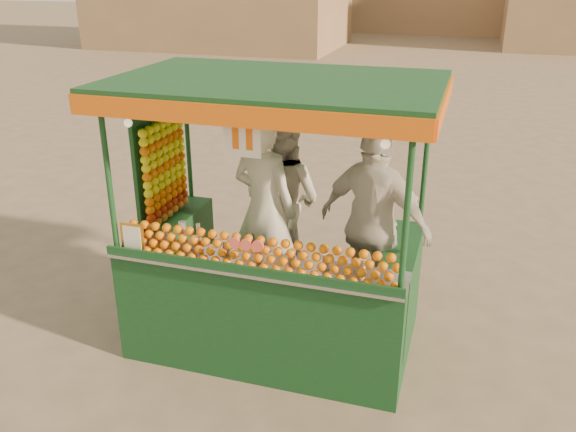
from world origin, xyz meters
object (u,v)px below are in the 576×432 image
(vendor_right, at_px, (374,225))
(vendor_left, at_px, (265,209))
(juice_cart, at_px, (266,266))
(vendor_middle, at_px, (282,201))

(vendor_right, bearing_deg, vendor_left, 17.57)
(vendor_left, distance_m, vendor_right, 1.02)
(juice_cart, bearing_deg, vendor_left, 109.84)
(juice_cart, distance_m, vendor_right, 1.03)
(vendor_right, bearing_deg, vendor_middle, -1.15)
(vendor_left, relative_size, vendor_middle, 1.04)
(vendor_middle, relative_size, vendor_right, 0.97)
(vendor_right, bearing_deg, juice_cart, 38.38)
(juice_cart, xyz_separation_m, vendor_right, (0.90, 0.29, 0.40))
(vendor_middle, bearing_deg, vendor_right, 179.37)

